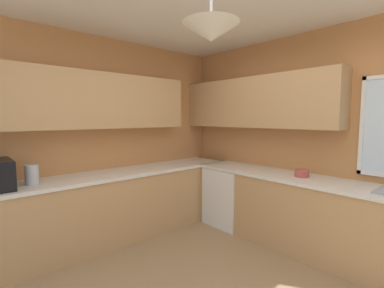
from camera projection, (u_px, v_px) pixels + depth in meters
The scene contains 6 objects.
room_shell at pixel (198, 93), 3.11m from camera, with size 4.21×3.86×2.72m.
counter_run_left at pixel (115, 206), 3.52m from camera, with size 0.65×3.47×0.88m.
counter_run_back at pixel (318, 217), 3.11m from camera, with size 3.30×0.65×0.88m.
dishwasher at pixel (230, 196), 4.04m from camera, with size 0.60×0.60×0.84m, color white.
kettle at pixel (32, 175), 2.84m from camera, with size 0.13×0.13×0.21m, color #B7B7BC.
bowl at pixel (302, 173), 3.21m from camera, with size 0.16×0.16×0.09m, color #B74C42.
Camera 1 is at (1.50, -1.52, 1.59)m, focal length 25.24 mm.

